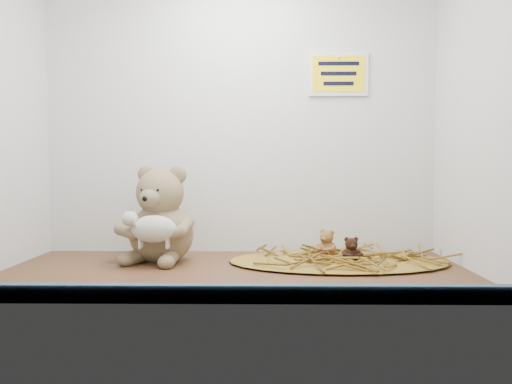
{
  "coord_description": "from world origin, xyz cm",
  "views": [
    {
      "loc": [
        6.82,
        -125.24,
        26.81
      ],
      "look_at": [
        5.11,
        4.16,
        20.03
      ],
      "focal_mm": 35.0,
      "sensor_mm": 36.0,
      "label": 1
    }
  ],
  "objects_px": {
    "mini_teddy_brown": "(351,249)",
    "toy_lamb": "(154,229)",
    "main_teddy": "(161,213)",
    "mini_teddy_tan": "(327,242)"
  },
  "relations": [
    {
      "from": "toy_lamb",
      "to": "mini_teddy_brown",
      "type": "bearing_deg",
      "value": 3.84
    },
    {
      "from": "main_teddy",
      "to": "toy_lamb",
      "type": "relative_size",
      "value": 1.74
    },
    {
      "from": "mini_teddy_brown",
      "to": "toy_lamb",
      "type": "bearing_deg",
      "value": 179.55
    },
    {
      "from": "mini_teddy_tan",
      "to": "main_teddy",
      "type": "bearing_deg",
      "value": -142.82
    },
    {
      "from": "main_teddy",
      "to": "mini_teddy_brown",
      "type": "relative_size",
      "value": 3.91
    },
    {
      "from": "toy_lamb",
      "to": "mini_teddy_tan",
      "type": "distance_m",
      "value": 0.48
    },
    {
      "from": "main_teddy",
      "to": "mini_teddy_brown",
      "type": "xyz_separation_m",
      "value": [
        0.52,
        -0.06,
        -0.09
      ]
    },
    {
      "from": "toy_lamb",
      "to": "main_teddy",
      "type": "bearing_deg",
      "value": 90.0
    },
    {
      "from": "main_teddy",
      "to": "mini_teddy_tan",
      "type": "relative_size",
      "value": 3.44
    },
    {
      "from": "main_teddy",
      "to": "mini_teddy_tan",
      "type": "distance_m",
      "value": 0.48
    }
  ]
}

